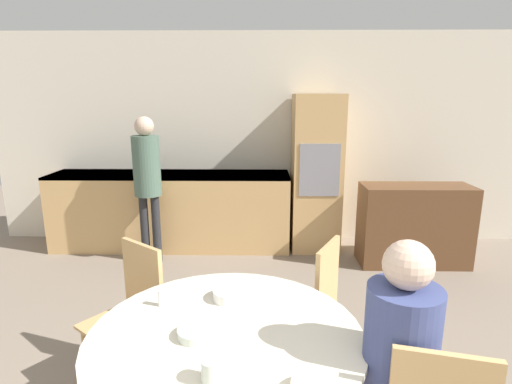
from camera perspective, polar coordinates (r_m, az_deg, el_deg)
wall_back at (r=5.09m, az=0.92°, el=7.46°), size 6.81×0.05×2.60m
kitchen_counter at (r=5.03m, az=-11.96°, el=-2.45°), size 2.87×0.60×0.93m
oven_unit at (r=4.85m, az=8.55°, el=2.63°), size 0.57×0.59×1.86m
sideboard at (r=4.76m, az=21.66°, el=-4.42°), size 1.18×0.45×0.90m
dining_table at (r=2.11m, az=-4.21°, el=-24.20°), size 1.29×1.29×0.75m
chair_far_left at (r=2.77m, az=-17.25°, el=-15.48°), size 0.56×0.56×0.92m
chair_far_right at (r=2.77m, az=8.10°, el=-14.90°), size 0.54×0.54×0.92m
person_seated at (r=1.91m, az=20.01°, el=-21.84°), size 0.31×0.37×1.27m
person_standing at (r=4.48m, az=-15.30°, el=2.61°), size 0.29×0.29×1.63m
cup at (r=1.68m, az=-6.29°, el=-24.09°), size 0.08×0.08×0.10m
bowl_near at (r=1.96m, az=-8.52°, el=-19.25°), size 0.17×0.17×0.04m
bowl_far at (r=2.24m, az=-3.88°, el=-14.40°), size 0.18×0.18×0.05m
salt_shaker at (r=2.22m, az=-13.43°, el=-14.53°), size 0.03×0.03×0.09m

